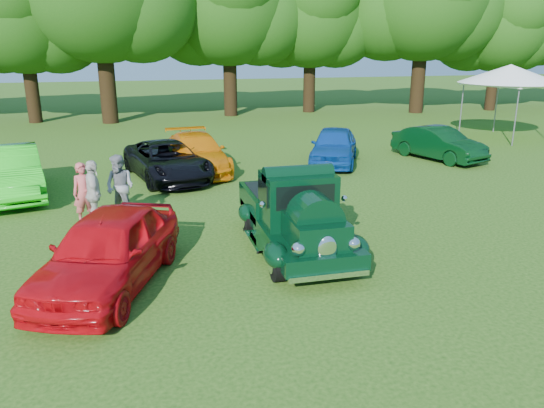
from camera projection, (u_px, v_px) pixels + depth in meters
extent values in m
plane|color=#1E4510|center=(272.00, 267.00, 11.27)|extent=(120.00, 120.00, 0.00)
cylinder|color=black|center=(277.00, 263.00, 10.51)|extent=(0.22, 0.73, 0.73)
cylinder|color=black|center=(354.00, 256.00, 10.90)|extent=(0.22, 0.73, 0.73)
cylinder|color=black|center=(249.00, 219.00, 13.13)|extent=(0.22, 0.73, 0.73)
cylinder|color=black|center=(312.00, 214.00, 13.51)|extent=(0.22, 0.73, 0.73)
cube|color=black|center=(296.00, 229.00, 12.04)|extent=(1.70, 4.45, 0.34)
cube|color=black|center=(315.00, 232.00, 10.68)|extent=(1.09, 1.43, 0.61)
cube|color=black|center=(298.00, 199.00, 11.71)|extent=(1.54, 1.14, 1.19)
cube|color=black|center=(305.00, 197.00, 11.14)|extent=(1.29, 0.06, 0.51)
cube|color=black|center=(280.00, 200.00, 13.22)|extent=(1.70, 2.03, 0.57)
cube|color=black|center=(280.00, 190.00, 13.13)|extent=(1.46, 1.78, 0.05)
ellipsoid|color=black|center=(276.00, 255.00, 10.45)|extent=(0.49, 0.85, 0.49)
ellipsoid|color=black|center=(356.00, 247.00, 10.85)|extent=(0.49, 0.85, 0.49)
ellipsoid|color=black|center=(246.00, 213.00, 13.06)|extent=(0.38, 0.71, 0.42)
ellipsoid|color=black|center=(314.00, 208.00, 13.47)|extent=(0.38, 0.71, 0.42)
ellipsoid|color=white|center=(327.00, 251.00, 10.03)|extent=(0.40, 0.12, 0.59)
sphere|color=white|center=(298.00, 249.00, 9.95)|extent=(0.28, 0.28, 0.28)
sphere|color=white|center=(353.00, 244.00, 10.21)|extent=(0.28, 0.28, 0.28)
cube|color=white|center=(329.00, 276.00, 10.03)|extent=(1.60, 0.11, 0.11)
cube|color=white|center=(270.00, 204.00, 14.28)|extent=(1.60, 0.11, 0.11)
imported|color=#BF080F|center=(108.00, 250.00, 10.18)|extent=(3.24, 4.73, 1.50)
imported|color=#1FD31C|center=(12.00, 172.00, 16.21)|extent=(2.62, 4.86, 1.52)
imported|color=black|center=(167.00, 161.00, 18.35)|extent=(3.20, 5.05, 1.30)
imported|color=orange|center=(196.00, 153.00, 19.47)|extent=(2.28, 4.81, 1.36)
imported|color=navy|center=(334.00, 146.00, 20.66)|extent=(3.27, 4.48, 1.42)
imported|color=black|center=(439.00, 144.00, 21.42)|extent=(2.61, 4.21, 1.31)
imported|color=#C55153|center=(84.00, 193.00, 13.81)|extent=(0.69, 0.56, 1.62)
imported|color=gray|center=(120.00, 187.00, 14.17)|extent=(1.07, 1.03, 1.73)
imported|color=beige|center=(94.00, 194.00, 13.51)|extent=(0.56, 1.07, 1.74)
cube|color=white|center=(509.00, 84.00, 25.61)|extent=(4.17, 4.17, 0.13)
cone|color=white|center=(510.00, 74.00, 25.46)|extent=(6.12, 6.12, 0.87)
cylinder|color=slate|center=(516.00, 118.00, 24.06)|extent=(0.06, 0.06, 2.60)
cylinder|color=slate|center=(461.00, 111.00, 26.36)|extent=(0.06, 0.06, 2.60)
cylinder|color=slate|center=(496.00, 107.00, 27.94)|extent=(0.06, 0.06, 2.60)
cylinder|color=black|center=(32.00, 90.00, 31.05)|extent=(0.77, 0.77, 3.86)
sphere|color=#184B10|center=(22.00, 10.00, 29.77)|extent=(7.05, 7.05, 7.05)
cylinder|color=black|center=(107.00, 83.00, 30.76)|extent=(0.93, 0.93, 4.67)
cylinder|color=black|center=(230.00, 82.00, 33.99)|extent=(0.85, 0.85, 4.27)
sphere|color=#184B10|center=(228.00, 1.00, 32.57)|extent=(7.82, 7.82, 7.82)
cylinder|color=black|center=(309.00, 82.00, 35.87)|extent=(0.80, 0.80, 3.99)
sphere|color=#184B10|center=(311.00, 11.00, 34.54)|extent=(7.30, 7.30, 7.30)
cylinder|color=black|center=(418.00, 78.00, 35.40)|extent=(0.92, 0.92, 4.61)
cylinder|color=black|center=(492.00, 84.00, 36.87)|extent=(0.72, 0.72, 3.62)
sphere|color=#184B10|center=(500.00, 21.00, 35.67)|extent=(6.62, 6.62, 6.62)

